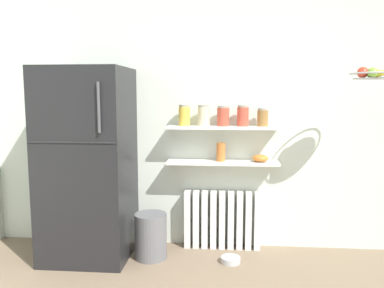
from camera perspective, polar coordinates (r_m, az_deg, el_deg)
back_wall at (r=3.79m, az=3.77°, el=4.59°), size 7.04×0.10×2.60m
refrigerator at (r=3.65m, az=-14.88°, el=-2.79°), size 0.75×0.74×1.71m
radiator at (r=3.85m, az=4.40°, el=-10.92°), size 0.72×0.12×0.55m
wall_shelf_lower at (r=3.68m, az=4.48°, el=-2.70°), size 1.04×0.22×0.02m
wall_shelf_upper at (r=3.64m, az=4.53°, el=2.42°), size 1.04×0.22×0.02m
storage_jar_0 at (r=3.65m, az=-1.13°, el=4.17°), size 0.11×0.11×0.20m
storage_jar_1 at (r=3.64m, az=1.70°, el=4.15°), size 0.11×0.11×0.19m
storage_jar_2 at (r=3.63m, az=4.55°, el=4.07°), size 0.11×0.11×0.19m
storage_jar_3 at (r=3.63m, az=7.40°, el=4.08°), size 0.11×0.11×0.19m
storage_jar_4 at (r=3.65m, az=10.24°, el=3.83°), size 0.10×0.10×0.17m
vase at (r=3.67m, az=4.20°, el=-1.17°), size 0.08×0.08×0.17m
shelf_bowl at (r=3.69m, az=9.90°, el=-2.05°), size 0.15×0.15×0.07m
trash_bin at (r=3.65m, az=-6.01°, el=-13.15°), size 0.29×0.29×0.41m
pet_food_bowl at (r=3.62m, az=5.63°, el=-16.39°), size 0.17×0.17×0.05m
hanging_fruit_basket at (r=3.45m, az=24.65°, el=9.22°), size 0.35×0.35×0.10m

